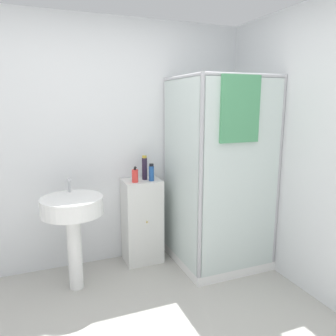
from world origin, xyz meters
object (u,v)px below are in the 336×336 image
object	(u,v)px
soap_dispenser	(135,176)
shampoo_bottle_blue	(151,173)
sink	(73,215)
shampoo_bottle_tall_black	(145,168)

from	to	relation	value
soap_dispenser	shampoo_bottle_blue	size ratio (longest dim) A/B	0.91
soap_dispenser	shampoo_bottle_blue	world-z (taller)	shampoo_bottle_blue
sink	shampoo_bottle_blue	distance (m)	0.89
sink	shampoo_bottle_tall_black	world-z (taller)	shampoo_bottle_tall_black
shampoo_bottle_tall_black	shampoo_bottle_blue	distance (m)	0.10
shampoo_bottle_blue	soap_dispenser	bearing A→B (deg)	177.69
shampoo_bottle_tall_black	shampoo_bottle_blue	world-z (taller)	shampoo_bottle_tall_black
soap_dispenser	shampoo_bottle_tall_black	world-z (taller)	shampoo_bottle_tall_black
shampoo_bottle_blue	shampoo_bottle_tall_black	bearing A→B (deg)	117.87
soap_dispenser	sink	bearing A→B (deg)	-160.70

